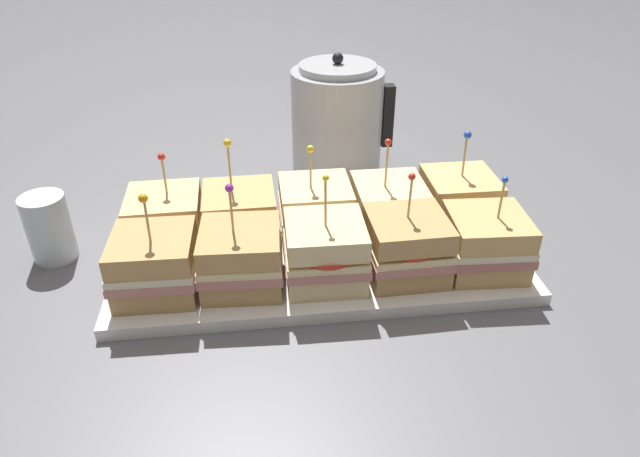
# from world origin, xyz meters

# --- Properties ---
(ground_plane) EXTENTS (6.00, 6.00, 0.00)m
(ground_plane) POSITION_xyz_m (0.00, 0.00, 0.00)
(ground_plane) COLOR slate
(serving_platter) EXTENTS (0.59, 0.26, 0.02)m
(serving_platter) POSITION_xyz_m (0.00, 0.00, 0.01)
(serving_platter) COLOR white
(serving_platter) RESTS_ON ground_plane
(sandwich_front_far_left) EXTENTS (0.11, 0.11, 0.15)m
(sandwich_front_far_left) POSITION_xyz_m (-0.22, -0.06, 0.06)
(sandwich_front_far_left) COLOR tan
(sandwich_front_far_left) RESTS_ON serving_platter
(sandwich_front_left) EXTENTS (0.11, 0.11, 0.15)m
(sandwich_front_left) POSITION_xyz_m (-0.11, -0.05, 0.06)
(sandwich_front_left) COLOR tan
(sandwich_front_left) RESTS_ON serving_platter
(sandwich_front_center) EXTENTS (0.11, 0.11, 0.16)m
(sandwich_front_center) POSITION_xyz_m (-0.00, -0.06, 0.06)
(sandwich_front_center) COLOR beige
(sandwich_front_center) RESTS_ON serving_platter
(sandwich_front_right) EXTENTS (0.11, 0.11, 0.15)m
(sandwich_front_right) POSITION_xyz_m (0.11, -0.06, 0.06)
(sandwich_front_right) COLOR tan
(sandwich_front_right) RESTS_ON serving_platter
(sandwich_front_far_right) EXTENTS (0.11, 0.11, 0.14)m
(sandwich_front_far_right) POSITION_xyz_m (0.22, -0.06, 0.06)
(sandwich_front_far_right) COLOR tan
(sandwich_front_far_right) RESTS_ON serving_platter
(sandwich_back_far_left) EXTENTS (0.11, 0.11, 0.14)m
(sandwich_back_far_left) POSITION_xyz_m (-0.22, 0.06, 0.06)
(sandwich_back_far_left) COLOR #DBB77A
(sandwich_back_far_left) RESTS_ON serving_platter
(sandwich_back_left) EXTENTS (0.11, 0.11, 0.16)m
(sandwich_back_left) POSITION_xyz_m (-0.11, 0.06, 0.06)
(sandwich_back_left) COLOR tan
(sandwich_back_left) RESTS_ON serving_platter
(sandwich_back_center) EXTENTS (0.11, 0.11, 0.15)m
(sandwich_back_center) POSITION_xyz_m (-0.00, 0.06, 0.06)
(sandwich_back_center) COLOR beige
(sandwich_back_center) RESTS_ON serving_platter
(sandwich_back_right) EXTENTS (0.11, 0.11, 0.16)m
(sandwich_back_right) POSITION_xyz_m (0.11, 0.05, 0.06)
(sandwich_back_right) COLOR beige
(sandwich_back_right) RESTS_ON serving_platter
(sandwich_back_far_right) EXTENTS (0.11, 0.11, 0.16)m
(sandwich_back_far_right) POSITION_xyz_m (0.22, 0.06, 0.06)
(sandwich_back_far_right) COLOR tan
(sandwich_back_far_right) RESTS_ON serving_platter
(kettle_steel) EXTENTS (0.19, 0.17, 0.23)m
(kettle_steel) POSITION_xyz_m (0.07, 0.32, 0.10)
(kettle_steel) COLOR #B7BABF
(kettle_steel) RESTS_ON ground_plane
(drinking_glass) EXTENTS (0.06, 0.06, 0.10)m
(drinking_glass) POSITION_xyz_m (-0.39, 0.07, 0.05)
(drinking_glass) COLOR silver
(drinking_glass) RESTS_ON ground_plane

